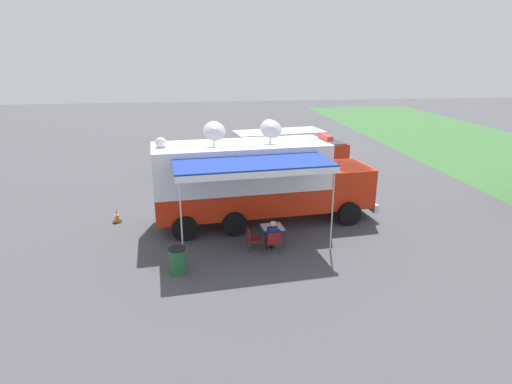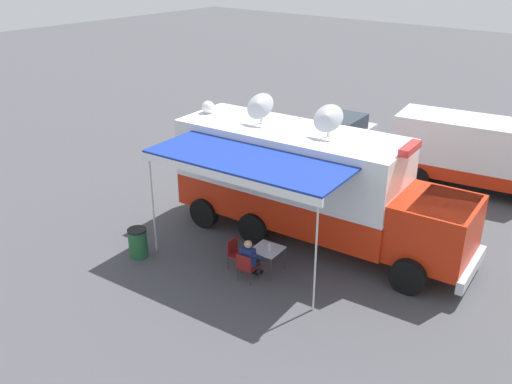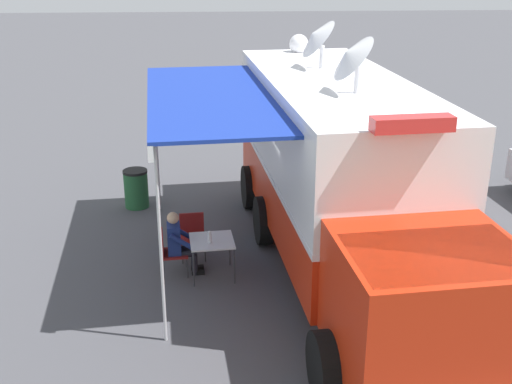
% 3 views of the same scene
% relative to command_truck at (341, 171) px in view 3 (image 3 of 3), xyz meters
% --- Properties ---
extents(ground_plane, '(100.00, 100.00, 0.00)m').
position_rel_command_truck_xyz_m(ground_plane, '(0.04, -0.75, -1.95)').
color(ground_plane, '#47474C').
extents(command_truck, '(5.56, 9.68, 4.53)m').
position_rel_command_truck_xyz_m(command_truck, '(0.00, 0.00, 0.00)').
color(command_truck, red).
rests_on(command_truck, ground).
extents(folding_table, '(0.87, 0.87, 0.73)m').
position_rel_command_truck_xyz_m(folding_table, '(2.39, 0.20, -1.27)').
color(folding_table, silver).
rests_on(folding_table, ground).
extents(water_bottle, '(0.07, 0.07, 0.22)m').
position_rel_command_truck_xyz_m(water_bottle, '(2.43, 0.30, -1.11)').
color(water_bottle, silver).
rests_on(water_bottle, folding_table).
extents(folding_chair_at_table, '(0.52, 0.52, 0.87)m').
position_rel_command_truck_xyz_m(folding_chair_at_table, '(3.19, 0.09, -1.43)').
color(folding_chair_at_table, maroon).
rests_on(folding_chair_at_table, ground).
extents(folding_chair_beside_table, '(0.52, 0.52, 0.87)m').
position_rel_command_truck_xyz_m(folding_chair_beside_table, '(2.78, -0.65, -1.43)').
color(folding_chair_beside_table, maroon).
rests_on(folding_chair_beside_table, ground).
extents(seated_responder, '(0.69, 0.59, 1.25)m').
position_rel_command_truck_xyz_m(seated_responder, '(3.00, 0.07, -1.30)').
color(seated_responder, navy).
rests_on(seated_responder, ground).
extents(trash_bin, '(0.57, 0.57, 0.91)m').
position_rel_command_truck_xyz_m(trash_bin, '(4.18, -3.32, -1.49)').
color(trash_bin, '#235B33').
rests_on(trash_bin, ground).
extents(traffic_cone, '(0.36, 0.36, 0.58)m').
position_rel_command_truck_xyz_m(traffic_cone, '(-0.79, -6.13, -1.67)').
color(traffic_cone, black).
rests_on(traffic_cone, ground).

